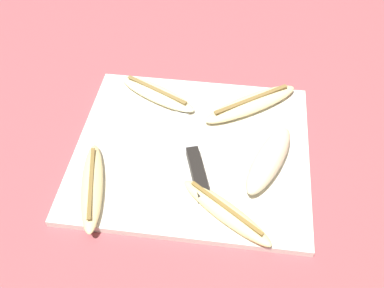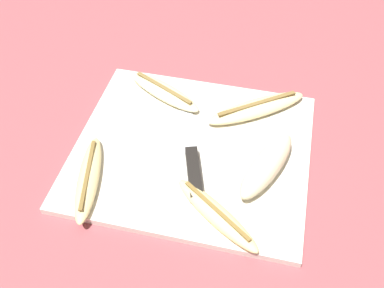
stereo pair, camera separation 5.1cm
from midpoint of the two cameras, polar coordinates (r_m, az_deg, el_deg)
name	(u,v)px [view 2 (the right image)]	position (r m, az deg, el deg)	size (l,w,h in m)	color
ground_plane	(192,153)	(0.77, 1.88, -1.16)	(4.00, 4.00, 0.00)	#93474C
cutting_board	(192,150)	(0.77, 1.89, -0.87)	(0.39, 0.35, 0.01)	silver
knife	(192,162)	(0.73, 2.04, -2.41)	(0.10, 0.24, 0.02)	black
banana_golden_short	(216,214)	(0.67, 5.31, -8.97)	(0.16, 0.12, 0.02)	#EDD689
banana_soft_right	(164,92)	(0.85, -1.87, 6.62)	(0.17, 0.11, 0.02)	beige
banana_spotted_left	(89,178)	(0.72, -11.05, -4.33)	(0.07, 0.17, 0.02)	#DBC684
banana_ripe_center	(257,108)	(0.83, 9.95, 4.46)	(0.18, 0.15, 0.02)	beige
banana_pale_long	(267,165)	(0.73, 11.45, -2.74)	(0.10, 0.16, 0.04)	beige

